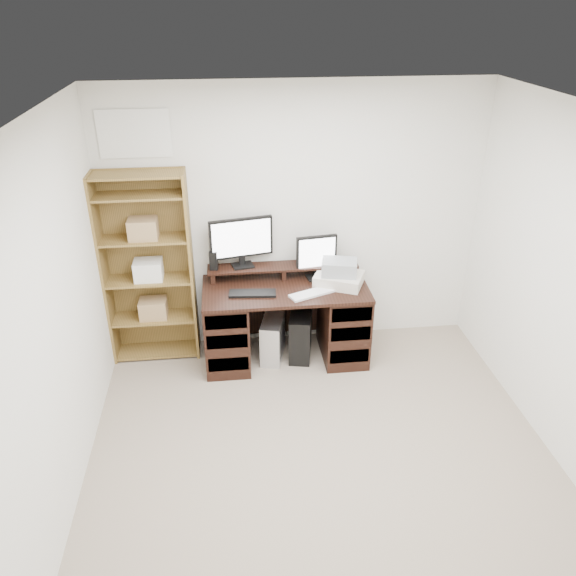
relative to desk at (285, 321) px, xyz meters
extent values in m
cube|color=gray|center=(0.12, -1.64, -0.40)|extent=(3.50, 4.00, 0.02)
cube|color=white|center=(0.12, -1.64, 2.12)|extent=(3.50, 4.00, 0.02)
cube|color=white|center=(0.12, 0.37, 0.86)|extent=(3.50, 0.02, 2.50)
cube|color=white|center=(-1.64, -1.64, 0.86)|extent=(0.02, 4.00, 2.50)
cube|color=white|center=(-1.23, 0.35, 1.69)|extent=(0.60, 0.01, 0.40)
cube|color=black|center=(0.00, -0.01, 0.35)|extent=(1.50, 0.70, 0.03)
cube|color=black|center=(-0.55, -0.01, -0.03)|extent=(0.40, 0.66, 0.72)
cube|color=black|center=(0.55, -0.01, -0.03)|extent=(0.40, 0.66, 0.72)
cube|color=black|center=(0.00, 0.32, 0.01)|extent=(1.48, 0.02, 0.65)
cube|color=black|center=(-0.55, -0.34, -0.21)|extent=(0.36, 0.01, 0.14)
cube|color=black|center=(-0.55, -0.34, 0.03)|extent=(0.36, 0.01, 0.14)
cube|color=black|center=(-0.55, -0.34, 0.23)|extent=(0.36, 0.01, 0.14)
cube|color=black|center=(0.55, -0.34, -0.21)|extent=(0.36, 0.01, 0.14)
cube|color=black|center=(0.55, -0.34, 0.03)|extent=(0.36, 0.01, 0.14)
cube|color=black|center=(0.55, -0.34, 0.23)|extent=(0.36, 0.01, 0.14)
cube|color=black|center=(-0.65, 0.21, 0.41)|extent=(0.04, 0.20, 0.10)
cube|color=black|center=(0.00, 0.21, 0.41)|extent=(0.04, 0.20, 0.10)
cube|color=black|center=(0.65, 0.21, 0.41)|extent=(0.04, 0.20, 0.10)
cube|color=black|center=(0.00, 0.21, 0.47)|extent=(1.40, 0.22, 0.02)
cube|color=black|center=(-0.37, 0.23, 0.49)|extent=(0.22, 0.18, 0.02)
cube|color=black|center=(-0.38, 0.25, 0.55)|extent=(0.06, 0.04, 0.11)
cube|color=black|center=(-0.38, 0.25, 0.76)|extent=(0.58, 0.15, 0.37)
cube|color=white|center=(-0.37, 0.23, 0.76)|extent=(0.53, 0.11, 0.33)
cube|color=black|center=(0.31, 0.14, 0.37)|extent=(0.20, 0.16, 0.02)
cube|color=black|center=(0.31, 0.16, 0.43)|extent=(0.05, 0.04, 0.10)
cube|color=black|center=(0.31, 0.16, 0.61)|extent=(0.38, 0.08, 0.33)
cube|color=white|center=(0.31, 0.15, 0.61)|extent=(0.34, 0.05, 0.29)
cube|color=black|center=(-0.64, 0.20, 0.57)|extent=(0.08, 0.08, 0.18)
cube|color=black|center=(-0.30, -0.11, 0.37)|extent=(0.42, 0.17, 0.02)
cube|color=white|center=(0.22, -0.17, 0.37)|extent=(0.44, 0.28, 0.02)
ellipsoid|color=silver|center=(0.57, -0.10, 0.38)|extent=(0.10, 0.08, 0.04)
cube|color=beige|center=(0.49, 0.00, 0.41)|extent=(0.51, 0.46, 0.10)
cube|color=gray|center=(0.49, 0.00, 0.53)|extent=(0.35, 0.29, 0.13)
cube|color=silver|center=(-0.12, 0.00, -0.18)|extent=(0.28, 0.45, 0.42)
cube|color=black|center=(0.15, 0.02, -0.16)|extent=(0.28, 0.49, 0.46)
cube|color=#19FF33|center=(0.11, -0.20, -0.06)|extent=(0.01, 0.01, 0.01)
cube|color=olive|center=(-1.61, 0.19, 0.51)|extent=(0.02, 0.30, 1.80)
cube|color=olive|center=(-0.84, 0.19, 0.51)|extent=(0.02, 0.30, 1.80)
cube|color=olive|center=(-1.23, 0.33, 0.51)|extent=(0.80, 0.01, 1.80)
cube|color=olive|center=(-1.23, 0.19, -0.36)|extent=(0.75, 0.28, 0.02)
cube|color=olive|center=(-1.23, 0.19, 0.01)|extent=(0.75, 0.28, 0.02)
cube|color=olive|center=(-1.23, 0.19, 0.41)|extent=(0.75, 0.28, 0.02)
cube|color=olive|center=(-1.23, 0.19, 0.81)|extent=(0.75, 0.28, 0.02)
cube|color=olive|center=(-1.23, 0.19, 1.21)|extent=(0.75, 0.28, 0.02)
cube|color=olive|center=(-1.23, 0.19, 1.39)|extent=(0.75, 0.28, 0.02)
cube|color=#A07F54|center=(-1.23, 0.19, 0.11)|extent=(0.25, 0.20, 0.18)
cube|color=white|center=(-1.23, 0.19, 0.51)|extent=(0.25, 0.20, 0.18)
cube|color=#A07F54|center=(-1.23, 0.19, 0.91)|extent=(0.25, 0.20, 0.18)
camera|label=1|loc=(-0.49, -4.49, 2.72)|focal=35.00mm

